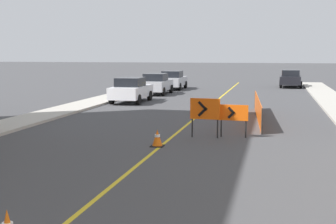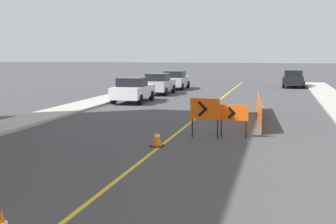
# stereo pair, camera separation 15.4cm
# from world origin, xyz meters

# --- Properties ---
(lane_stripe) EXTENTS (0.12, 54.58, 0.01)m
(lane_stripe) POSITION_xyz_m (0.00, 27.29, 0.00)
(lane_stripe) COLOR gold
(lane_stripe) RESTS_ON ground_plane
(sidewalk_left) EXTENTS (2.04, 54.58, 0.12)m
(sidewalk_left) POSITION_xyz_m (-7.39, 27.29, 0.06)
(sidewalk_left) COLOR #ADA89E
(sidewalk_left) RESTS_ON ground_plane
(traffic_cone_third) EXTENTS (0.43, 0.43, 0.58)m
(traffic_cone_third) POSITION_xyz_m (-0.11, 19.59, 0.28)
(traffic_cone_third) COLOR black
(traffic_cone_third) RESTS_ON ground_plane
(arrow_barricade_primary) EXTENTS (1.12, 0.13, 1.47)m
(arrow_barricade_primary) POSITION_xyz_m (1.22, 21.59, 1.03)
(arrow_barricade_primary) COLOR #EF560C
(arrow_barricade_primary) RESTS_ON ground_plane
(arrow_barricade_secondary) EXTENTS (1.08, 0.13, 1.23)m
(arrow_barricade_secondary) POSITION_xyz_m (2.25, 21.87, 0.88)
(arrow_barricade_secondary) COLOR #EF560C
(arrow_barricade_secondary) RESTS_ON ground_plane
(safety_mesh_fence) EXTENTS (0.66, 8.43, 1.03)m
(safety_mesh_fence) POSITION_xyz_m (2.97, 26.86, 0.52)
(safety_mesh_fence) COLOR #EF560C
(safety_mesh_fence) RESTS_ON ground_plane
(parked_car_curb_near) EXTENTS (1.94, 4.32, 1.59)m
(parked_car_curb_near) POSITION_xyz_m (-5.19, 32.91, 0.80)
(parked_car_curb_near) COLOR silver
(parked_car_curb_near) RESTS_ON ground_plane
(parked_car_curb_mid) EXTENTS (1.94, 4.33, 1.59)m
(parked_car_curb_mid) POSITION_xyz_m (-5.08, 38.94, 0.80)
(parked_car_curb_mid) COLOR #B7B7BC
(parked_car_curb_mid) RESTS_ON ground_plane
(parked_car_curb_far) EXTENTS (1.94, 4.32, 1.59)m
(parked_car_curb_far) POSITION_xyz_m (-4.88, 43.98, 0.80)
(parked_car_curb_far) COLOR #B7B7BC
(parked_car_curb_far) RESTS_ON ground_plane
(parked_car_opposite_side) EXTENTS (1.98, 4.37, 1.59)m
(parked_car_opposite_side) POSITION_xyz_m (5.12, 48.63, 0.80)
(parked_car_opposite_side) COLOR black
(parked_car_opposite_side) RESTS_ON ground_plane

